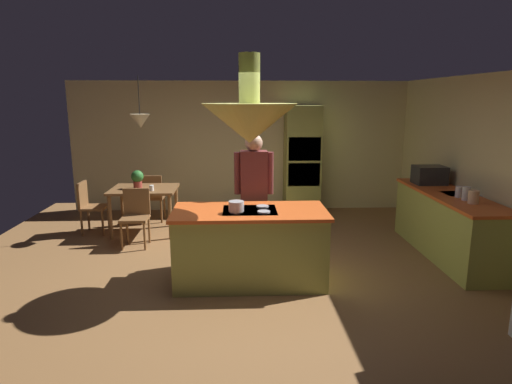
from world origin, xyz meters
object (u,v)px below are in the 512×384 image
kitchen_island (250,246)px  canister_tea (459,192)px  dining_table (144,194)px  canister_flour (473,197)px  chair_by_back_wall (152,195)px  cooking_pot_on_cooktop (236,206)px  chair_at_corner (89,204)px  potted_plant_on_table (137,178)px  cup_on_table (152,188)px  microwave_on_counter (430,175)px  oven_tower (302,161)px  chair_facing_island (136,213)px  person_at_island (254,189)px  canister_sugar (466,194)px

kitchen_island → canister_tea: canister_tea is taller
dining_table → canister_flour: size_ratio=6.26×
chair_by_back_wall → cooking_pot_on_cooktop: bearing=118.1°
chair_by_back_wall → chair_at_corner: 1.12m
chair_by_back_wall → canister_flour: 5.23m
canister_tea → potted_plant_on_table: bearing=161.8°
cup_on_table → microwave_on_counter: size_ratio=0.20×
canister_tea → oven_tower: bearing=123.0°
dining_table → canister_tea: (4.54, -1.53, 0.33)m
chair_facing_island → cup_on_table: (0.17, 0.44, 0.30)m
dining_table → canister_tea: 4.80m
kitchen_island → canister_tea: bearing=11.3°
canister_tea → kitchen_island: bearing=-168.7°
chair_facing_island → microwave_on_counter: 4.57m
chair_by_back_wall → oven_tower: bearing=-170.1°
oven_tower → chair_facing_island: oven_tower is taller
chair_facing_island → dining_table: bearing=90.0°
person_at_island → cup_on_table: bearing=144.2°
oven_tower → potted_plant_on_table: size_ratio=6.95×
kitchen_island → canister_tea: (2.84, 0.57, 0.53)m
chair_facing_island → cup_on_table: 0.56m
chair_at_corner → canister_sugar: bearing=-107.4°
cooking_pot_on_cooktop → chair_by_back_wall: bearing=118.1°
kitchen_island → canister_flour: (2.84, 0.21, 0.54)m
oven_tower → chair_at_corner: bearing=-162.9°
chair_by_back_wall → cup_on_table: chair_by_back_wall is taller
canister_tea → dining_table: bearing=161.4°
chair_at_corner → kitchen_island: bearing=-128.8°
chair_facing_island → canister_flour: size_ratio=5.11×
dining_table → microwave_on_counter: bearing=-7.4°
canister_sugar → microwave_on_counter: microwave_on_counter is taller
canister_flour → oven_tower: bearing=119.8°
person_at_island → microwave_on_counter: 2.87m
chair_at_corner → cup_on_table: chair_at_corner is taller
microwave_on_counter → cooking_pot_on_cooktop: (-3.00, -1.64, -0.06)m
oven_tower → canister_flour: oven_tower is taller
kitchen_island → potted_plant_on_table: (-1.79, 2.09, 0.47)m
potted_plant_on_table → dining_table: bearing=5.1°
potted_plant_on_table → microwave_on_counter: size_ratio=0.65×
chair_at_corner → cup_on_table: bearing=-101.3°
chair_facing_island → cup_on_table: chair_facing_island is taller
chair_facing_island → potted_plant_on_table: 0.78m
cup_on_table → canister_flour: size_ratio=0.53×
kitchen_island → microwave_on_counter: bearing=28.0°
chair_at_corner → cooking_pot_on_cooktop: 3.35m
microwave_on_counter → oven_tower: bearing=135.1°
canister_tea → canister_flour: bearing=-90.0°
canister_flour → cooking_pot_on_cooktop: bearing=-173.6°
canister_flour → chair_at_corner: bearing=160.9°
canister_flour → canister_tea: bearing=90.0°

